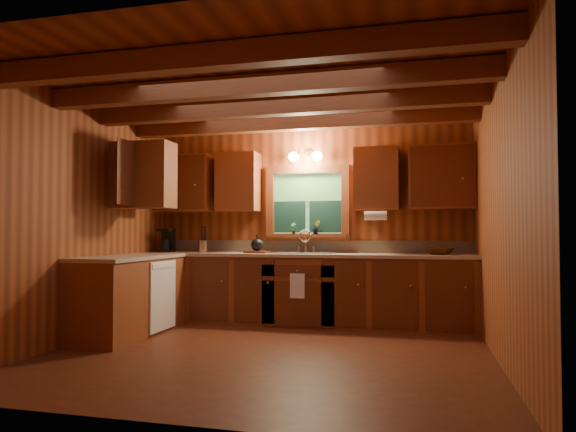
% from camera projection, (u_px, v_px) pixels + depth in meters
% --- Properties ---
extents(room, '(4.20, 4.20, 4.20)m').
position_uv_depth(room, '(268.00, 219.00, 4.98)').
color(room, '#4D2312').
rests_on(room, ground).
extents(ceiling_beams, '(4.20, 2.54, 0.18)m').
position_uv_depth(ceiling_beams, '(268.00, 97.00, 5.02)').
color(ceiling_beams, brown).
rests_on(ceiling_beams, room).
extents(base_cabinets, '(4.20, 2.22, 0.86)m').
position_uv_depth(base_cabinets, '(259.00, 292.00, 6.31)').
color(base_cabinets, brown).
rests_on(base_cabinets, ground).
extents(countertop, '(4.20, 2.24, 0.04)m').
position_uv_depth(countertop, '(260.00, 256.00, 6.33)').
color(countertop, tan).
rests_on(countertop, base_cabinets).
extents(backsplash, '(4.20, 0.02, 0.16)m').
position_uv_depth(backsplash, '(308.00, 246.00, 6.80)').
color(backsplash, tan).
rests_on(backsplash, room).
extents(dishwasher_panel, '(0.02, 0.60, 0.80)m').
position_uv_depth(dishwasher_panel, '(163.00, 296.00, 5.96)').
color(dishwasher_panel, white).
rests_on(dishwasher_panel, base_cabinets).
extents(upper_cabinets, '(4.19, 1.77, 0.78)m').
position_uv_depth(upper_cabinets, '(257.00, 179.00, 6.51)').
color(upper_cabinets, brown).
rests_on(upper_cabinets, room).
extents(window, '(1.12, 0.08, 1.00)m').
position_uv_depth(window, '(307.00, 205.00, 6.80)').
color(window, brown).
rests_on(window, room).
extents(window_sill, '(1.06, 0.14, 0.04)m').
position_uv_depth(window_sill, '(307.00, 236.00, 6.74)').
color(window_sill, brown).
rests_on(window_sill, room).
extents(wall_sconce, '(0.45, 0.21, 0.17)m').
position_uv_depth(wall_sconce, '(305.00, 156.00, 6.70)').
color(wall_sconce, black).
rests_on(wall_sconce, room).
extents(paper_towel_roll, '(0.27, 0.11, 0.11)m').
position_uv_depth(paper_towel_roll, '(376.00, 216.00, 6.24)').
color(paper_towel_roll, white).
rests_on(paper_towel_roll, upper_cabinets).
extents(dish_towel, '(0.18, 0.01, 0.30)m').
position_uv_depth(dish_towel, '(297.00, 286.00, 6.18)').
color(dish_towel, white).
rests_on(dish_towel, base_cabinets).
extents(sink, '(0.82, 0.48, 0.43)m').
position_uv_depth(sink, '(303.00, 257.00, 6.52)').
color(sink, silver).
rests_on(sink, countertop).
extents(coffee_maker, '(0.18, 0.23, 0.32)m').
position_uv_depth(coffee_maker, '(167.00, 240.00, 6.94)').
color(coffee_maker, black).
rests_on(coffee_maker, countertop).
extents(utensil_crock, '(0.12, 0.12, 0.35)m').
position_uv_depth(utensil_crock, '(203.00, 246.00, 6.88)').
color(utensil_crock, silver).
rests_on(utensil_crock, countertop).
extents(cutting_board, '(0.30, 0.22, 0.03)m').
position_uv_depth(cutting_board, '(257.00, 252.00, 6.59)').
color(cutting_board, '#512311').
rests_on(cutting_board, countertop).
extents(teakettle, '(0.16, 0.16, 0.20)m').
position_uv_depth(teakettle, '(257.00, 245.00, 6.59)').
color(teakettle, black).
rests_on(teakettle, cutting_board).
extents(wicker_basket, '(0.44, 0.44, 0.08)m').
position_uv_depth(wicker_basket, '(439.00, 251.00, 6.15)').
color(wicker_basket, '#48230C').
rests_on(wicker_basket, countertop).
extents(potted_plant_left, '(0.10, 0.08, 0.16)m').
position_uv_depth(potted_plant_left, '(293.00, 228.00, 6.75)').
color(potted_plant_left, '#512311').
rests_on(potted_plant_left, window_sill).
extents(potted_plant_right, '(0.12, 0.11, 0.19)m').
position_uv_depth(potted_plant_right, '(316.00, 227.00, 6.71)').
color(potted_plant_right, '#512311').
rests_on(potted_plant_right, window_sill).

